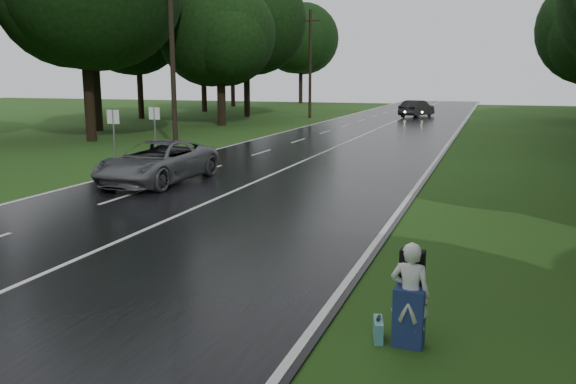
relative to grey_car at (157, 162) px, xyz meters
The scene contains 14 objects.
ground 11.25m from the grey_car, 72.54° to the right, with size 160.00×160.00×0.00m, color #234815.
road 9.92m from the grey_car, 70.09° to the left, with size 12.00×140.00×0.04m, color black.
lane_center 9.92m from the grey_car, 70.09° to the left, with size 0.12×140.00×0.01m, color silver.
grey_car is the anchor object (origin of this frame).
far_car 39.93m from the grey_car, 83.64° to the left, with size 1.71×4.89×1.61m, color black.
hitchhiker 14.79m from the grey_car, 44.00° to the right, with size 0.60×0.54×1.58m.
suitcase 14.46m from the grey_car, 45.16° to the right, with size 0.13×0.45×0.32m, color teal.
utility_pole_mid 11.33m from the grey_car, 117.02° to the left, with size 1.80×0.28×9.89m, color black, non-canonical shape.
utility_pole_far 35.60m from the grey_car, 98.29° to the left, with size 1.80×0.28×10.03m, color black, non-canonical shape.
road_sign_a 4.78m from the grey_car, 144.45° to the left, with size 0.60×0.10×2.50m, color white, non-canonical shape.
road_sign_b 7.14m from the grey_car, 122.69° to the left, with size 0.59×0.10×2.45m, color white, non-canonical shape.
tree_left_d 16.20m from the grey_car, 136.22° to the left, with size 10.49×10.49×16.38m, color black, non-canonical shape.
tree_left_e 26.15m from the grey_car, 110.72° to the left, with size 7.97×7.97×12.45m, color black, non-canonical shape.
tree_left_f 37.25m from the grey_car, 108.37° to the left, with size 10.16×10.16×15.87m, color black, non-canonical shape.
Camera 1 is at (8.26, -7.65, 3.89)m, focal length 36.18 mm.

